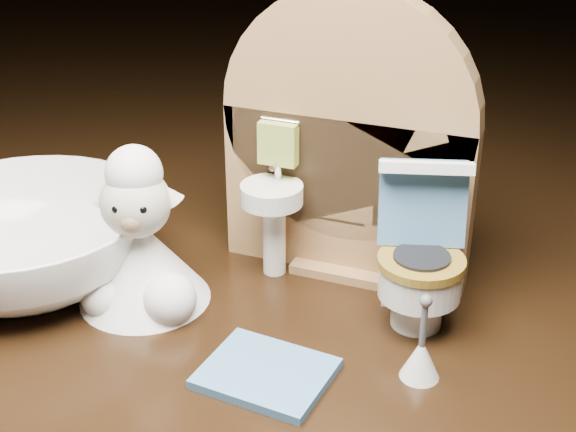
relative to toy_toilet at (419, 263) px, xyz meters
name	(u,v)px	position (x,y,z in m)	size (l,w,h in m)	color
backdrop_panel	(346,154)	(-0.05, 0.03, 0.04)	(0.13, 0.05, 0.15)	#9D7245
toy_toilet	(419,263)	(0.00, 0.00, 0.00)	(0.05, 0.06, 0.08)	white
bath_mat	(266,373)	(-0.05, -0.07, -0.03)	(0.05, 0.04, 0.00)	teal
toilet_brush	(421,356)	(0.01, -0.05, -0.02)	(0.02, 0.02, 0.04)	white
plush_lamb	(141,250)	(-0.13, -0.04, 0.00)	(0.07, 0.07, 0.08)	white
ceramic_bowl	(25,242)	(-0.20, -0.04, -0.01)	(0.13, 0.13, 0.04)	white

